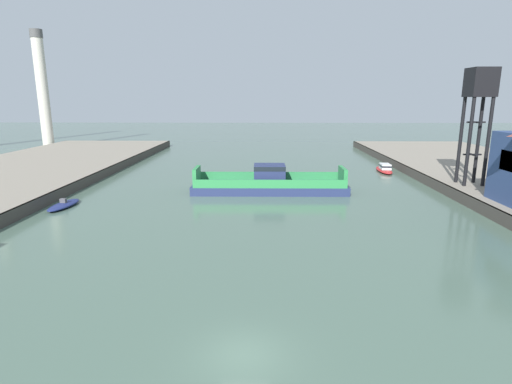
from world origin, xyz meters
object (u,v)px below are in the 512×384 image
(chain_ferry, at_px, (269,184))
(smokestack_distant_a, at_px, (42,86))
(moored_boat_near_right, at_px, (64,205))
(moored_boat_mid_right, at_px, (384,169))
(crane_tower, at_px, (479,96))

(chain_ferry, distance_m, smokestack_distant_a, 76.27)
(moored_boat_near_right, height_order, smokestack_distant_a, smokestack_distant_a)
(moored_boat_mid_right, distance_m, smokestack_distant_a, 84.67)
(moored_boat_near_right, bearing_deg, chain_ferry, 19.84)
(chain_ferry, relative_size, moored_boat_near_right, 3.52)
(moored_boat_near_right, relative_size, moored_boat_mid_right, 0.76)
(crane_tower, bearing_deg, moored_boat_mid_right, 110.00)
(moored_boat_mid_right, height_order, crane_tower, crane_tower)
(moored_boat_mid_right, relative_size, smokestack_distant_a, 0.27)
(chain_ferry, distance_m, crane_tower, 28.52)
(moored_boat_mid_right, relative_size, crane_tower, 0.53)
(moored_boat_near_right, xyz_separation_m, smokestack_distant_a, (-32.39, 58.08, 15.09))
(smokestack_distant_a, bearing_deg, moored_boat_near_right, -60.85)
(chain_ferry, bearing_deg, moored_boat_near_right, -160.16)
(moored_boat_mid_right, xyz_separation_m, smokestack_distant_a, (-76.25, 33.67, 14.84))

